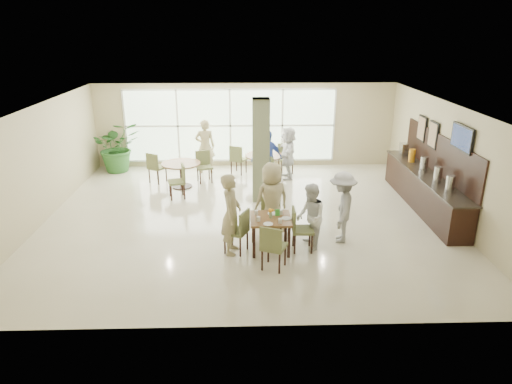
{
  "coord_description": "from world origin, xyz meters",
  "views": [
    {
      "loc": [
        -0.08,
        -10.67,
        4.57
      ],
      "look_at": [
        0.2,
        -1.2,
        1.1
      ],
      "focal_mm": 32.0,
      "sensor_mm": 36.0,
      "label": 1
    }
  ],
  "objects_px": {
    "teen_right": "(310,217)",
    "adult_standing": "(205,146)",
    "teen_standing": "(342,207)",
    "round_table_right": "(264,160)",
    "main_table": "(271,222)",
    "adult_a": "(267,159)",
    "round_table_left": "(181,168)",
    "teen_left": "(231,214)",
    "potted_plant": "(117,147)",
    "adult_b": "(288,153)",
    "buffet_counter": "(425,188)",
    "teen_far": "(272,200)"
  },
  "relations": [
    {
      "from": "teen_standing",
      "to": "teen_left",
      "type": "bearing_deg",
      "value": -65.88
    },
    {
      "from": "main_table",
      "to": "potted_plant",
      "type": "distance_m",
      "value": 7.49
    },
    {
      "from": "teen_far",
      "to": "teen_standing",
      "type": "bearing_deg",
      "value": 142.08
    },
    {
      "from": "main_table",
      "to": "adult_a",
      "type": "bearing_deg",
      "value": 88.17
    },
    {
      "from": "buffet_counter",
      "to": "adult_b",
      "type": "height_order",
      "value": "buffet_counter"
    },
    {
      "from": "round_table_left",
      "to": "teen_left",
      "type": "distance_m",
      "value": 4.52
    },
    {
      "from": "teen_far",
      "to": "teen_standing",
      "type": "xyz_separation_m",
      "value": [
        1.53,
        -0.36,
        -0.06
      ]
    },
    {
      "from": "round_table_left",
      "to": "potted_plant",
      "type": "distance_m",
      "value": 2.84
    },
    {
      "from": "potted_plant",
      "to": "teen_left",
      "type": "height_order",
      "value": "teen_left"
    },
    {
      "from": "teen_far",
      "to": "adult_standing",
      "type": "bearing_deg",
      "value": -93.39
    },
    {
      "from": "main_table",
      "to": "adult_standing",
      "type": "bearing_deg",
      "value": 107.9
    },
    {
      "from": "teen_left",
      "to": "teen_standing",
      "type": "xyz_separation_m",
      "value": [
        2.42,
        0.47,
        -0.07
      ]
    },
    {
      "from": "teen_far",
      "to": "adult_b",
      "type": "xyz_separation_m",
      "value": [
        0.76,
        4.17,
        -0.05
      ]
    },
    {
      "from": "teen_right",
      "to": "adult_b",
      "type": "relative_size",
      "value": 0.9
    },
    {
      "from": "teen_standing",
      "to": "adult_standing",
      "type": "xyz_separation_m",
      "value": [
        -3.39,
        5.16,
        0.07
      ]
    },
    {
      "from": "potted_plant",
      "to": "teen_left",
      "type": "bearing_deg",
      "value": -56.82
    },
    {
      "from": "round_table_right",
      "to": "adult_standing",
      "type": "height_order",
      "value": "adult_standing"
    },
    {
      "from": "adult_a",
      "to": "round_table_left",
      "type": "bearing_deg",
      "value": 156.89
    },
    {
      "from": "teen_left",
      "to": "teen_right",
      "type": "bearing_deg",
      "value": -78.55
    },
    {
      "from": "potted_plant",
      "to": "main_table",
      "type": "bearing_deg",
      "value": -51.2
    },
    {
      "from": "round_table_left",
      "to": "teen_left",
      "type": "xyz_separation_m",
      "value": [
        1.58,
        -4.23,
        0.29
      ]
    },
    {
      "from": "teen_far",
      "to": "adult_a",
      "type": "xyz_separation_m",
      "value": [
        0.06,
        3.38,
        -0.01
      ]
    },
    {
      "from": "teen_standing",
      "to": "adult_b",
      "type": "xyz_separation_m",
      "value": [
        -0.76,
        4.53,
        0.01
      ]
    },
    {
      "from": "teen_far",
      "to": "adult_a",
      "type": "distance_m",
      "value": 3.39
    },
    {
      "from": "main_table",
      "to": "teen_standing",
      "type": "bearing_deg",
      "value": 14.04
    },
    {
      "from": "buffet_counter",
      "to": "round_table_left",
      "type": "bearing_deg",
      "value": 164.66
    },
    {
      "from": "potted_plant",
      "to": "adult_b",
      "type": "distance_m",
      "value": 5.59
    },
    {
      "from": "round_table_left",
      "to": "buffet_counter",
      "type": "xyz_separation_m",
      "value": [
        6.62,
        -1.82,
        -0.03
      ]
    },
    {
      "from": "adult_a",
      "to": "adult_b",
      "type": "bearing_deg",
      "value": 25.5
    },
    {
      "from": "buffet_counter",
      "to": "adult_b",
      "type": "relative_size",
      "value": 2.87
    },
    {
      "from": "teen_far",
      "to": "adult_standing",
      "type": "distance_m",
      "value": 5.15
    },
    {
      "from": "teen_left",
      "to": "buffet_counter",
      "type": "bearing_deg",
      "value": -57.0
    },
    {
      "from": "teen_left",
      "to": "adult_a",
      "type": "relative_size",
      "value": 1.03
    },
    {
      "from": "potted_plant",
      "to": "teen_right",
      "type": "xyz_separation_m",
      "value": [
        5.54,
        -5.79,
        -0.1
      ]
    },
    {
      "from": "potted_plant",
      "to": "teen_far",
      "type": "xyz_separation_m",
      "value": [
        4.76,
        -5.07,
        0.03
      ]
    },
    {
      "from": "teen_right",
      "to": "adult_standing",
      "type": "xyz_separation_m",
      "value": [
        -2.65,
        5.51,
        0.15
      ]
    },
    {
      "from": "round_table_right",
      "to": "potted_plant",
      "type": "xyz_separation_m",
      "value": [
        -4.78,
        0.88,
        0.24
      ]
    },
    {
      "from": "main_table",
      "to": "round_table_right",
      "type": "height_order",
      "value": "same"
    },
    {
      "from": "buffet_counter",
      "to": "potted_plant",
      "type": "bearing_deg",
      "value": 158.56
    },
    {
      "from": "buffet_counter",
      "to": "potted_plant",
      "type": "height_order",
      "value": "buffet_counter"
    },
    {
      "from": "adult_b",
      "to": "teen_right",
      "type": "bearing_deg",
      "value": 3.62
    },
    {
      "from": "potted_plant",
      "to": "adult_a",
      "type": "bearing_deg",
      "value": -19.3
    },
    {
      "from": "potted_plant",
      "to": "teen_far",
      "type": "distance_m",
      "value": 6.96
    },
    {
      "from": "adult_standing",
      "to": "round_table_right",
      "type": "bearing_deg",
      "value": 157.71
    },
    {
      "from": "teen_left",
      "to": "round_table_right",
      "type": "bearing_deg",
      "value": -2.99
    },
    {
      "from": "potted_plant",
      "to": "teen_right",
      "type": "bearing_deg",
      "value": -46.25
    },
    {
      "from": "adult_b",
      "to": "teen_standing",
      "type": "bearing_deg",
      "value": 12.95
    },
    {
      "from": "round_table_left",
      "to": "teen_standing",
      "type": "height_order",
      "value": "teen_standing"
    },
    {
      "from": "main_table",
      "to": "adult_a",
      "type": "relative_size",
      "value": 0.5
    },
    {
      "from": "round_table_left",
      "to": "potted_plant",
      "type": "xyz_separation_m",
      "value": [
        -2.28,
        1.68,
        0.25
      ]
    }
  ]
}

